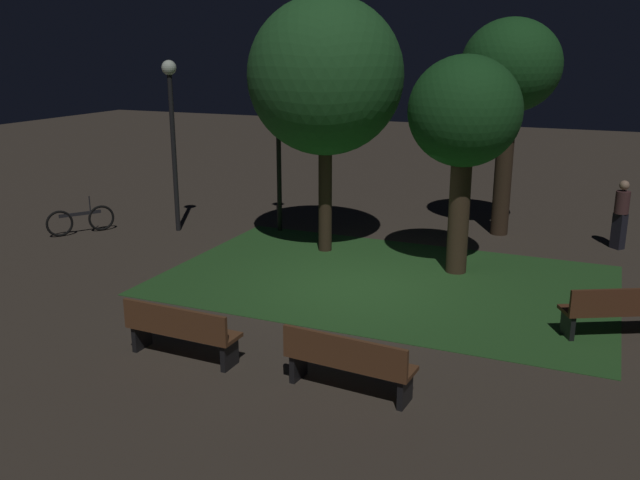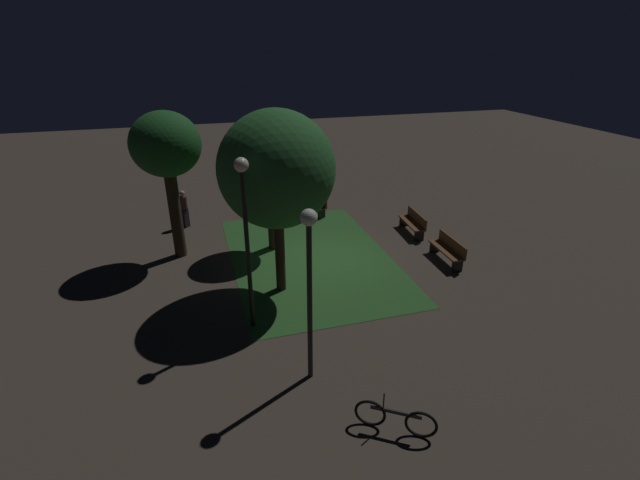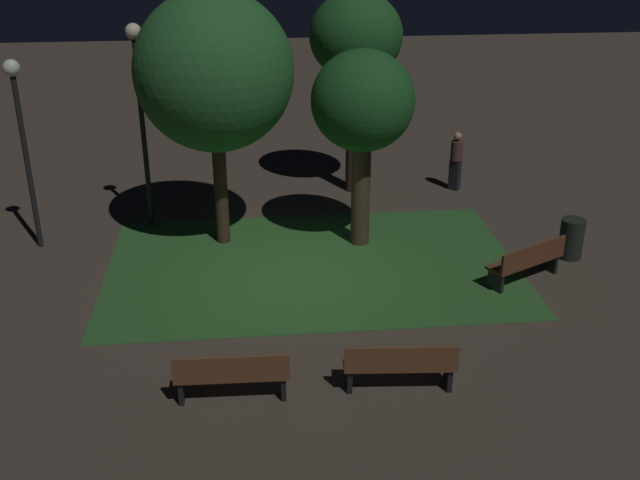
# 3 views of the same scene
# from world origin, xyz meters

# --- Properties ---
(ground_plane) EXTENTS (60.00, 60.00, 0.00)m
(ground_plane) POSITION_xyz_m (0.00, 0.00, 0.00)
(ground_plane) COLOR #473D33
(grass_lawn) EXTENTS (8.78, 5.62, 0.01)m
(grass_lawn) POSITION_xyz_m (0.36, 0.70, 0.01)
(grass_lawn) COLOR #2D6028
(grass_lawn) RESTS_ON ground
(bench_lawn_edge) EXTENTS (1.81, 0.53, 0.88)m
(bench_lawn_edge) POSITION_xyz_m (-1.34, -3.95, 0.48)
(bench_lawn_edge) COLOR brown
(bench_lawn_edge) RESTS_ON ground
(bench_path_side) EXTENTS (1.83, 0.62, 0.88)m
(bench_path_side) POSITION_xyz_m (1.33, -3.95, 0.48)
(bench_path_side) COLOR brown
(bench_path_side) RESTS_ON ground
(bench_back_row) EXTENTS (1.82, 1.26, 0.88)m
(bench_back_row) POSITION_xyz_m (4.67, -0.50, 0.48)
(bench_back_row) COLOR brown
(bench_back_row) RESTS_ON ground
(tree_back_right) EXTENTS (3.38, 3.38, 5.63)m
(tree_back_right) POSITION_xyz_m (-1.57, 2.17, 3.91)
(tree_back_right) COLOR #38281C
(tree_back_right) RESTS_ON ground
(tree_lawn_side) EXTENTS (2.23, 2.23, 4.41)m
(tree_lawn_side) POSITION_xyz_m (1.55, 1.79, 3.23)
(tree_lawn_side) COLOR #423021
(tree_lawn_side) RESTS_ON ground
(tree_near_wall) EXTENTS (2.35, 2.35, 5.21)m
(tree_near_wall) POSITION_xyz_m (1.89, 5.24, 4.00)
(tree_near_wall) COLOR #38281C
(tree_near_wall) RESTS_ON ground
(lamp_post_plaza_east) EXTENTS (0.36, 0.36, 4.23)m
(lamp_post_plaza_east) POSITION_xyz_m (-5.72, 2.34, 2.90)
(lamp_post_plaza_east) COLOR black
(lamp_post_plaza_east) RESTS_ON ground
(lamp_post_path_center) EXTENTS (0.36, 0.36, 4.77)m
(lamp_post_path_center) POSITION_xyz_m (-3.31, 3.35, 3.22)
(lamp_post_path_center) COLOR black
(lamp_post_path_center) RESTS_ON ground
(trash_bin) EXTENTS (0.52, 0.52, 0.90)m
(trash_bin) POSITION_xyz_m (6.04, 0.54, 0.45)
(trash_bin) COLOR black
(trash_bin) RESTS_ON ground
(pedestrian) EXTENTS (0.34, 0.34, 1.61)m
(pedestrian) POSITION_xyz_m (4.64, 5.00, 0.85)
(pedestrian) COLOR black
(pedestrian) RESTS_ON ground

